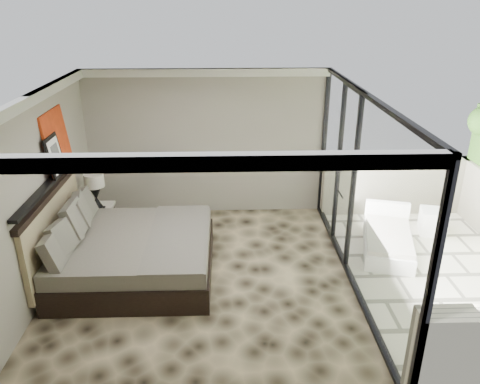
{
  "coord_description": "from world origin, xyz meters",
  "views": [
    {
      "loc": [
        0.36,
        -6.06,
        3.98
      ],
      "look_at": [
        0.57,
        0.4,
        1.27
      ],
      "focal_mm": 35.0,
      "sensor_mm": 36.0,
      "label": 1
    }
  ],
  "objects_px": {
    "bed": "(128,252)",
    "nightstand": "(100,220)",
    "ottoman": "(433,222)",
    "lounger": "(388,240)",
    "table_lamp": "(95,186)"
  },
  "relations": [
    {
      "from": "bed",
      "to": "nightstand",
      "type": "bearing_deg",
      "value": 119.41
    },
    {
      "from": "nightstand",
      "to": "ottoman",
      "type": "distance_m",
      "value": 6.03
    },
    {
      "from": "bed",
      "to": "lounger",
      "type": "bearing_deg",
      "value": 8.22
    },
    {
      "from": "table_lamp",
      "to": "ottoman",
      "type": "relative_size",
      "value": 1.41
    },
    {
      "from": "lounger",
      "to": "bed",
      "type": "bearing_deg",
      "value": -156.78
    },
    {
      "from": "nightstand",
      "to": "ottoman",
      "type": "xyz_separation_m",
      "value": [
        6.02,
        -0.2,
        -0.03
      ]
    },
    {
      "from": "bed",
      "to": "nightstand",
      "type": "height_order",
      "value": "bed"
    },
    {
      "from": "bed",
      "to": "table_lamp",
      "type": "bearing_deg",
      "value": 119.87
    },
    {
      "from": "nightstand",
      "to": "ottoman",
      "type": "relative_size",
      "value": 1.14
    },
    {
      "from": "ottoman",
      "to": "lounger",
      "type": "relative_size",
      "value": 0.27
    },
    {
      "from": "table_lamp",
      "to": "lounger",
      "type": "xyz_separation_m",
      "value": [
        5.02,
        -0.76,
        -0.73
      ]
    },
    {
      "from": "bed",
      "to": "ottoman",
      "type": "relative_size",
      "value": 5.3
    },
    {
      "from": "bed",
      "to": "lounger",
      "type": "distance_m",
      "value": 4.28
    },
    {
      "from": "table_lamp",
      "to": "bed",
      "type": "bearing_deg",
      "value": -60.13
    },
    {
      "from": "bed",
      "to": "lounger",
      "type": "xyz_separation_m",
      "value": [
        4.23,
        0.61,
        -0.19
      ]
    }
  ]
}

